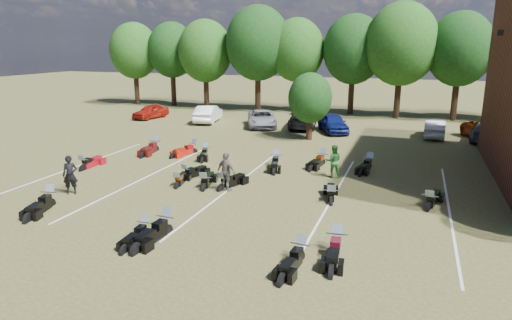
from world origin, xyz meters
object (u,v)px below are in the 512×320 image
at_px(car_0, 151,111).
at_px(motorcycle_14, 156,151).
at_px(car_4, 333,123).
at_px(person_black, 70,175).
at_px(person_green, 333,161).
at_px(motorcycle_3, 145,236).
at_px(motorcycle_7, 83,170).
at_px(person_grey, 226,172).

xyz_separation_m(car_0, motorcycle_14, (7.70, -11.79, -0.67)).
bearing_deg(car_4, person_black, -139.42).
relative_size(person_green, motorcycle_14, 0.70).
bearing_deg(person_green, car_4, -94.29).
distance_m(person_black, motorcycle_3, 6.81).
relative_size(car_0, motorcycle_7, 1.71).
distance_m(motorcycle_3, motorcycle_14, 14.02).
bearing_deg(motorcycle_7, car_4, -126.79).
distance_m(car_4, motorcycle_3, 22.92).
relative_size(car_4, motorcycle_14, 1.74).
relative_size(person_black, person_green, 1.05).
xyz_separation_m(person_black, person_grey, (6.76, 2.86, 0.03)).
height_order(person_grey, motorcycle_7, person_grey).
relative_size(person_green, person_grey, 0.92).
bearing_deg(motorcycle_14, motorcycle_7, -109.17).
height_order(car_4, motorcycle_3, car_4).
bearing_deg(person_grey, person_black, 45.22).
bearing_deg(person_grey, car_0, -27.09).
bearing_deg(person_grey, motorcycle_3, 105.04).
xyz_separation_m(car_0, person_black, (8.68, -20.86, 0.26)).
relative_size(motorcycle_7, motorcycle_14, 0.91).
bearing_deg(motorcycle_14, person_grey, -44.29).
relative_size(person_green, motorcycle_7, 0.77).
xyz_separation_m(person_black, motorcycle_7, (-2.31, 3.60, -0.93)).
distance_m(motorcycle_7, motorcycle_14, 5.63).
bearing_deg(motorcycle_7, person_grey, 173.61).
bearing_deg(person_green, car_0, -49.45).
height_order(car_4, motorcycle_7, car_4).
height_order(car_4, person_green, person_green).
height_order(car_4, motorcycle_14, car_4).
relative_size(person_grey, motorcycle_3, 0.96).
bearing_deg(motorcycle_14, person_black, -89.36).
bearing_deg(person_black, car_0, 84.44).
distance_m(person_grey, motorcycle_3, 6.08).
relative_size(person_grey, motorcycle_7, 0.83).
xyz_separation_m(person_green, motorcycle_3, (-5.20, -9.99, -0.88)).
xyz_separation_m(motorcycle_3, motorcycle_7, (-8.30, 6.70, 0.00)).
distance_m(person_green, motorcycle_14, 12.40).
relative_size(motorcycle_3, motorcycle_14, 0.80).
relative_size(car_4, motorcycle_3, 2.19).
distance_m(motorcycle_3, motorcycle_7, 10.67).
bearing_deg(person_black, person_green, 3.44).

